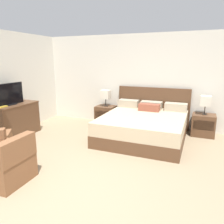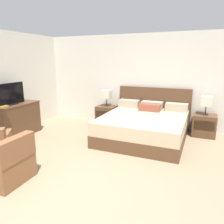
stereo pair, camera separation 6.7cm
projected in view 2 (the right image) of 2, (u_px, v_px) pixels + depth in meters
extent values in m
plane|color=#998466|center=(58.00, 194.00, 3.12)|extent=(11.26, 11.26, 0.00)
cube|color=silver|center=(137.00, 81.00, 6.21)|extent=(6.73, 0.06, 2.57)
cube|color=silver|center=(0.00, 85.00, 5.29)|extent=(0.06, 5.55, 2.57)
cube|color=brown|center=(143.00, 134.00, 5.25)|extent=(1.91, 2.04, 0.28)
cube|color=#C6B28E|center=(144.00, 122.00, 5.18)|extent=(1.89, 2.02, 0.29)
cube|color=brown|center=(153.00, 108.00, 6.09)|extent=(1.98, 0.05, 1.13)
cube|color=tan|center=(129.00, 103.00, 6.13)|extent=(0.56, 0.28, 0.20)
cube|color=tan|center=(152.00, 105.00, 5.89)|extent=(0.56, 0.28, 0.20)
cube|color=tan|center=(177.00, 107.00, 5.64)|extent=(0.56, 0.28, 0.20)
cube|color=brown|center=(150.00, 108.00, 5.65)|extent=(0.53, 0.22, 0.18)
cube|color=brown|center=(107.00, 115.00, 6.46)|extent=(0.55, 0.46, 0.55)
cube|color=#3C2718|center=(103.00, 115.00, 6.25)|extent=(0.47, 0.01, 0.24)
cube|color=brown|center=(204.00, 125.00, 5.45)|extent=(0.55, 0.46, 0.55)
cube|color=#3C2718|center=(204.00, 126.00, 5.24)|extent=(0.47, 0.01, 0.24)
cylinder|color=#332D28|center=(107.00, 106.00, 6.40)|extent=(0.11, 0.11, 0.02)
cylinder|color=#332D28|center=(107.00, 102.00, 6.37)|extent=(0.02, 0.02, 0.21)
cube|color=beige|center=(106.00, 94.00, 6.32)|extent=(0.25, 0.25, 0.24)
cylinder|color=#332D28|center=(205.00, 114.00, 5.38)|extent=(0.11, 0.11, 0.02)
cylinder|color=#332D28|center=(206.00, 110.00, 5.36)|extent=(0.02, 0.02, 0.21)
cube|color=beige|center=(207.00, 101.00, 5.30)|extent=(0.25, 0.25, 0.24)
cube|color=brown|center=(16.00, 120.00, 5.45)|extent=(0.53, 1.16, 0.82)
cube|color=brown|center=(15.00, 104.00, 5.35)|extent=(0.55, 1.19, 0.02)
cube|color=black|center=(12.00, 104.00, 5.27)|extent=(0.18, 0.24, 0.02)
cube|color=black|center=(11.00, 94.00, 5.21)|extent=(0.04, 0.79, 0.51)
cube|color=black|center=(11.00, 94.00, 5.21)|extent=(0.01, 0.76, 0.49)
cube|color=gold|center=(2.00, 106.00, 5.02)|extent=(0.20, 0.20, 0.02)
cube|color=brown|center=(7.00, 138.00, 3.95)|extent=(0.45, 0.55, 0.18)
cube|color=brown|center=(5.00, 169.00, 3.44)|extent=(0.70, 0.70, 0.40)
cube|color=brown|center=(15.00, 149.00, 3.25)|extent=(0.18, 0.68, 0.36)
cube|color=brown|center=(17.00, 145.00, 3.64)|extent=(0.63, 0.11, 0.18)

